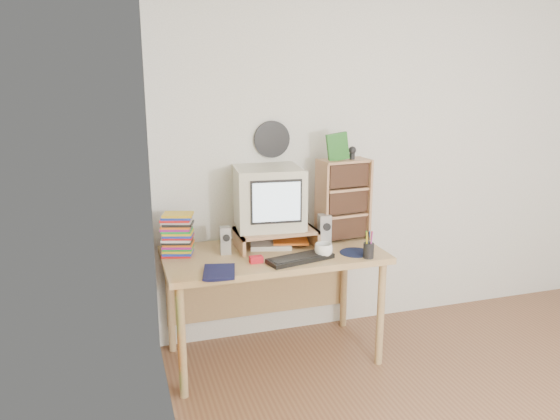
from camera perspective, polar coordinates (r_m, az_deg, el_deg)
back_wall at (r=4.13m, az=11.59°, el=5.27°), size 3.50×0.00×3.50m
left_wall at (r=1.94m, az=-9.53°, el=-4.95°), size 0.00×3.50×3.50m
curtain at (r=2.43m, az=-10.11°, el=-3.47°), size 0.00×2.20×2.20m
wall_disc at (r=3.73m, az=-0.85°, el=7.39°), size 0.25×0.02×0.25m
desk at (r=3.63m, az=-1.03°, el=-6.09°), size 1.40×0.70×0.75m
monitor_riser at (r=3.60m, az=-0.45°, el=-2.40°), size 0.52×0.30×0.12m
crt_monitor at (r=3.58m, az=-1.15°, el=1.25°), size 0.46×0.46×0.40m
speaker_left at (r=3.48m, az=-5.74°, el=-3.17°), size 0.07×0.07×0.18m
speaker_right at (r=3.65m, az=4.66°, el=-2.06°), size 0.08×0.08×0.21m
keyboard at (r=3.36m, az=2.13°, el=-5.08°), size 0.44×0.23×0.03m
dvd_stack at (r=3.48m, az=-10.65°, el=-2.64°), size 0.21×0.18×0.26m
cd_rack at (r=3.74m, az=6.62°, el=1.07°), size 0.35×0.21×0.56m
mug at (r=3.42m, az=4.57°, el=-4.24°), size 0.13×0.13×0.09m
diary at (r=3.17m, az=-8.02°, el=-6.31°), size 0.25×0.21×0.04m
mousepad at (r=3.54m, az=7.90°, el=-4.42°), size 0.23×0.23×0.00m
pen_cup at (r=3.44m, az=9.25°, el=-3.91°), size 0.07×0.07×0.13m
papers at (r=3.63m, az=-0.21°, el=-3.51°), size 0.31×0.26×0.04m
red_box at (r=3.33m, az=-2.51°, el=-5.19°), size 0.08×0.05×0.04m
game_box at (r=3.63m, az=6.03°, el=6.59°), size 0.14×0.04×0.18m
webcam at (r=3.69m, az=7.56°, el=5.94°), size 0.05×0.05×0.09m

